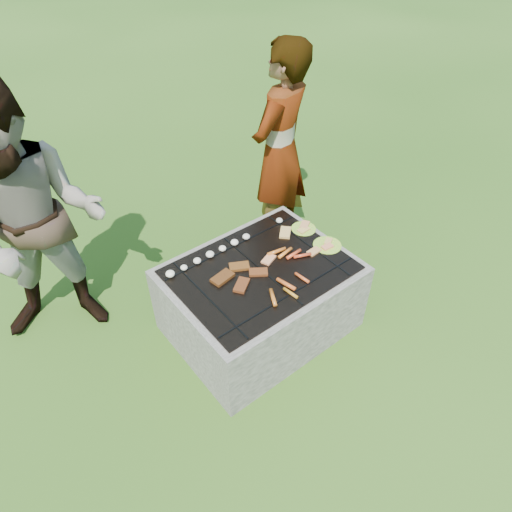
{
  "coord_description": "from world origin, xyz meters",
  "views": [
    {
      "loc": [
        -1.5,
        -1.84,
        2.81
      ],
      "look_at": [
        0.0,
        0.05,
        0.7
      ],
      "focal_mm": 32.0,
      "sensor_mm": 36.0,
      "label": 1
    }
  ],
  "objects_px": {
    "plate_near": "(327,245)",
    "bystander": "(37,226)",
    "fire_pit": "(260,301)",
    "cook": "(280,152)",
    "plate_far": "(304,229)"
  },
  "relations": [
    {
      "from": "fire_pit",
      "to": "plate_far",
      "type": "relative_size",
      "value": 5.68
    },
    {
      "from": "plate_far",
      "to": "cook",
      "type": "distance_m",
      "value": 0.75
    },
    {
      "from": "bystander",
      "to": "plate_near",
      "type": "bearing_deg",
      "value": -4.22
    },
    {
      "from": "plate_near",
      "to": "cook",
      "type": "relative_size",
      "value": 0.12
    },
    {
      "from": "plate_near",
      "to": "bystander",
      "type": "height_order",
      "value": "bystander"
    },
    {
      "from": "plate_near",
      "to": "bystander",
      "type": "bearing_deg",
      "value": 147.99
    },
    {
      "from": "fire_pit",
      "to": "cook",
      "type": "relative_size",
      "value": 0.7
    },
    {
      "from": "fire_pit",
      "to": "bystander",
      "type": "relative_size",
      "value": 0.67
    },
    {
      "from": "bystander",
      "to": "cook",
      "type": "bearing_deg",
      "value": 22.44
    },
    {
      "from": "fire_pit",
      "to": "cook",
      "type": "height_order",
      "value": "cook"
    },
    {
      "from": "fire_pit",
      "to": "bystander",
      "type": "xyz_separation_m",
      "value": [
        -1.14,
        0.96,
        0.69
      ]
    },
    {
      "from": "fire_pit",
      "to": "cook",
      "type": "bearing_deg",
      "value": 42.87
    },
    {
      "from": "plate_far",
      "to": "cook",
      "type": "bearing_deg",
      "value": 66.53
    },
    {
      "from": "plate_near",
      "to": "bystander",
      "type": "xyz_separation_m",
      "value": [
        -1.7,
        1.06,
        0.36
      ]
    },
    {
      "from": "plate_far",
      "to": "cook",
      "type": "height_order",
      "value": "cook"
    }
  ]
}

